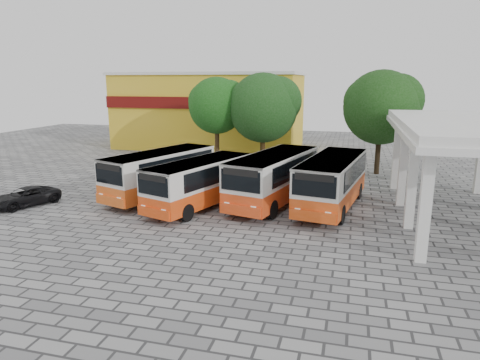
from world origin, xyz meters
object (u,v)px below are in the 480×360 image
(bus_centre_left, at_px, (200,181))
(bus_far_right, at_px, (332,179))
(parked_car, at_px, (25,197))
(bus_centre_right, at_px, (274,175))
(bus_far_left, at_px, (160,171))

(bus_centre_left, relative_size, bus_far_right, 0.95)
(parked_car, bearing_deg, bus_centre_left, 37.29)
(bus_centre_right, xyz_separation_m, parked_car, (-14.46, -4.23, -1.24))
(bus_centre_left, bearing_deg, parked_car, -148.45)
(bus_centre_left, relative_size, parked_car, 2.11)
(bus_centre_right, height_order, parked_car, bus_centre_right)
(bus_far_left, distance_m, bus_centre_right, 7.36)
(bus_centre_left, bearing_deg, bus_far_left, 173.38)
(bus_centre_right, distance_m, parked_car, 15.11)
(bus_far_right, relative_size, parked_car, 2.22)
(bus_far_left, bearing_deg, bus_centre_left, -6.10)
(bus_far_left, relative_size, parked_car, 2.22)
(bus_centre_left, distance_m, bus_far_right, 7.78)
(bus_far_left, distance_m, bus_far_right, 10.84)
(bus_far_left, xyz_separation_m, bus_centre_left, (3.26, -1.53, -0.08))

